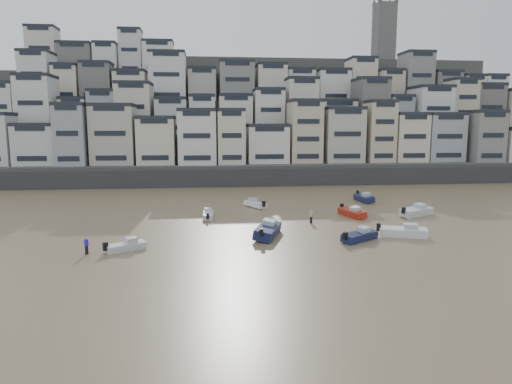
{
  "coord_description": "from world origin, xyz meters",
  "views": [
    {
      "loc": [
        -1.58,
        -25.95,
        12.45
      ],
      "look_at": [
        4.38,
        30.0,
        4.0
      ],
      "focal_mm": 32.0,
      "sensor_mm": 36.0,
      "label": 1
    }
  ],
  "objects": [
    {
      "name": "harbor_wall",
      "position": [
        10.0,
        65.0,
        1.75
      ],
      "size": [
        140.0,
        3.0,
        3.5
      ],
      "primitive_type": "cube",
      "color": "#38383A",
      "rests_on": "ground"
    },
    {
      "name": "boat_j",
      "position": [
        -9.76,
        18.96,
        0.58
      ],
      "size": [
        4.39,
        3.4,
        1.17
      ],
      "primitive_type": null,
      "rotation": [
        0.0,
        0.0,
        0.54
      ],
      "color": "silver",
      "rests_on": "ground"
    },
    {
      "name": "boat_h",
      "position": [
        5.43,
        41.17,
        0.64
      ],
      "size": [
        3.6,
        4.85,
        1.28
      ],
      "primitive_type": null,
      "rotation": [
        0.0,
        0.0,
        2.07
      ],
      "color": "silver",
      "rests_on": "ground"
    },
    {
      "name": "person_blue",
      "position": [
        -13.29,
        18.07,
        0.87
      ],
      "size": [
        0.44,
        0.44,
        1.74
      ],
      "primitive_type": null,
      "color": "#311CD7",
      "rests_on": "ground"
    },
    {
      "name": "person_pink",
      "position": [
        11.34,
        29.42,
        0.87
      ],
      "size": [
        0.44,
        0.44,
        1.74
      ],
      "primitive_type": null,
      "color": "tan",
      "rests_on": "ground"
    },
    {
      "name": "boat_a",
      "position": [
        14.53,
        20.27,
        0.69
      ],
      "size": [
        5.12,
        4.17,
        1.38
      ],
      "primitive_type": null,
      "rotation": [
        0.0,
        0.0,
        0.59
      ],
      "color": "#151E42",
      "rests_on": "ground"
    },
    {
      "name": "boat_c",
      "position": [
        4.94,
        23.02,
        0.91
      ],
      "size": [
        4.29,
        7.0,
        1.81
      ],
      "primitive_type": null,
      "rotation": [
        0.0,
        0.0,
        1.23
      ],
      "color": "#141B40",
      "rests_on": "ground"
    },
    {
      "name": "ground",
      "position": [
        0.0,
        0.0,
        0.0
      ],
      "size": [
        400.0,
        400.0,
        0.0
      ],
      "primitive_type": "plane",
      "color": "olive",
      "rests_on": "ground"
    },
    {
      "name": "hillside",
      "position": [
        14.73,
        104.84,
        13.01
      ],
      "size": [
        141.04,
        66.0,
        50.0
      ],
      "color": "#4C4C47",
      "rests_on": "ground"
    },
    {
      "name": "boat_i",
      "position": [
        23.41,
        44.27,
        0.74
      ],
      "size": [
        2.2,
        5.56,
        1.48
      ],
      "primitive_type": null,
      "rotation": [
        0.0,
        0.0,
        -1.49
      ],
      "color": "#141B40",
      "rests_on": "ground"
    },
    {
      "name": "boat_e",
      "position": [
        17.76,
        32.86,
        0.71
      ],
      "size": [
        3.18,
        5.51,
        1.43
      ],
      "primitive_type": null,
      "rotation": [
        0.0,
        0.0,
        -1.27
      ],
      "color": "#A02413",
      "rests_on": "ground"
    },
    {
      "name": "boat_f",
      "position": [
        -1.63,
        33.79,
        0.59
      ],
      "size": [
        1.51,
        4.36,
        1.18
      ],
      "primitive_type": null,
      "rotation": [
        0.0,
        0.0,
        1.55
      ],
      "color": "silver",
      "rests_on": "ground"
    },
    {
      "name": "boat_d",
      "position": [
        26.64,
        32.39,
        0.8
      ],
      "size": [
        6.08,
        4.55,
        1.6
      ],
      "primitive_type": null,
      "rotation": [
        0.0,
        0.0,
        0.51
      ],
      "color": "silver",
      "rests_on": "ground"
    },
    {
      "name": "boat_b",
      "position": [
        19.91,
        21.46,
        0.77
      ],
      "size": [
        5.9,
        3.33,
        1.53
      ],
      "primitive_type": null,
      "rotation": [
        0.0,
        0.0,
        -0.28
      ],
      "color": "silver",
      "rests_on": "ground"
    }
  ]
}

